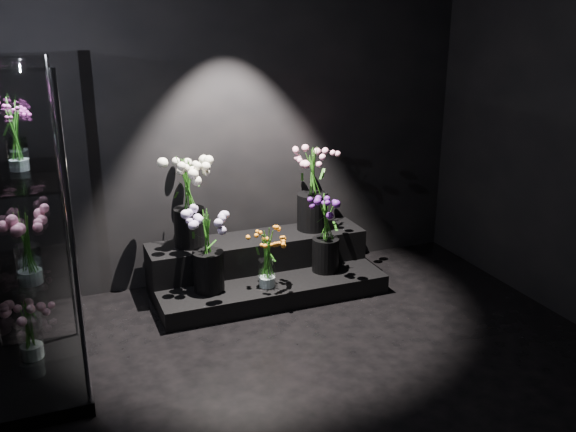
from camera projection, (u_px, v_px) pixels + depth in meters
floor at (343, 392)px, 3.94m from camera, size 4.00×4.00×0.00m
wall_back at (240, 115)px, 5.26m from camera, size 4.00×0.00×4.00m
display_riser at (262, 268)px, 5.35m from camera, size 1.84×0.82×0.41m
display_case at (23, 237)px, 3.70m from camera, size 0.54×0.90×1.98m
bouquet_orange_bells at (267, 257)px, 4.97m from camera, size 0.31×0.31×0.48m
bouquet_lilac at (207, 243)px, 4.86m from camera, size 0.46×0.46×0.67m
bouquet_purple at (326, 229)px, 5.23m from camera, size 0.40×0.40×0.66m
bouquet_cream_roses at (188, 195)px, 5.05m from camera, size 0.40×0.40×0.73m
bouquet_pink_roses at (313, 187)px, 5.44m from camera, size 0.44×0.44×0.70m
bouquet_case_pink at (26, 245)px, 3.54m from camera, size 0.33×0.33×0.45m
bouquet_case_magenta at (15, 135)px, 3.63m from camera, size 0.25×0.25×0.41m
bouquet_case_base_pink at (29, 327)px, 4.08m from camera, size 0.39×0.39×0.41m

